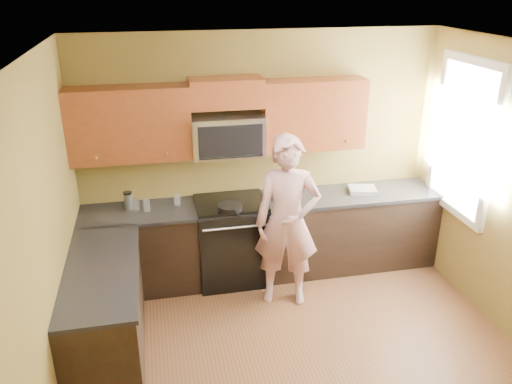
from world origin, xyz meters
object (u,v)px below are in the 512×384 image
object	(u,v)px
stove	(232,240)
microwave	(228,154)
frying_pan	(230,210)
butter_tub	(294,200)
travel_mug	(129,209)
woman	(287,222)

from	to	relation	value
stove	microwave	size ratio (longest dim) A/B	1.25
frying_pan	butter_tub	world-z (taller)	frying_pan
stove	travel_mug	world-z (taller)	travel_mug
microwave	frying_pan	xyz separation A→B (m)	(-0.04, -0.33, -0.50)
stove	travel_mug	xyz separation A→B (m)	(-1.08, 0.11, 0.44)
butter_tub	travel_mug	size ratio (longest dim) A/B	0.69
woman	frying_pan	world-z (taller)	woman
microwave	frying_pan	distance (m)	0.60
frying_pan	butter_tub	bearing A→B (deg)	0.52
butter_tub	travel_mug	world-z (taller)	travel_mug
butter_tub	woman	bearing A→B (deg)	-113.46
woman	microwave	bearing A→B (deg)	142.06
stove	woman	world-z (taller)	woman
microwave	travel_mug	world-z (taller)	microwave
woman	frying_pan	size ratio (longest dim) A/B	4.02
woman	travel_mug	xyz separation A→B (m)	(-1.57, 0.63, 0.02)
frying_pan	travel_mug	distance (m)	1.08
woman	frying_pan	xyz separation A→B (m)	(-0.53, 0.32, 0.05)
frying_pan	woman	bearing A→B (deg)	-43.97
frying_pan	butter_tub	distance (m)	0.77
woman	travel_mug	bearing A→B (deg)	173.01
woman	butter_tub	size ratio (longest dim) A/B	13.70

